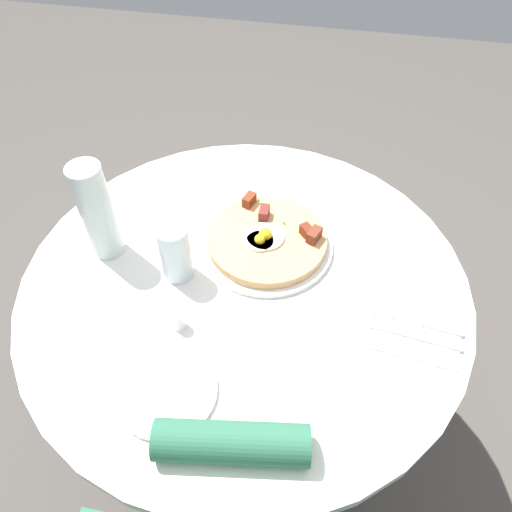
{
  "coord_description": "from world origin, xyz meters",
  "views": [
    {
      "loc": [
        0.15,
        -0.66,
        1.59
      ],
      "look_at": [
        0.02,
        0.05,
        0.77
      ],
      "focal_mm": 34.33,
      "sensor_mm": 36.0,
      "label": 1
    }
  ],
  "objects": [
    {
      "name": "bread_plate",
      "position": [
        -0.09,
        -0.29,
        0.75
      ],
      "size": [
        0.19,
        0.19,
        0.01
      ],
      "primitive_type": "cylinder",
      "color": "white",
      "rests_on": "dining_table"
    },
    {
      "name": "ground_plane",
      "position": [
        0.0,
        0.0,
        0.0
      ],
      "size": [
        6.0,
        6.0,
        0.0
      ],
      "primitive_type": "plane",
      "color": "#4C4742"
    },
    {
      "name": "breakfast_pizza",
      "position": [
        0.03,
        0.11,
        0.77
      ],
      "size": [
        0.28,
        0.28,
        0.05
      ],
      "color": "tan",
      "rests_on": "pizza_plate"
    },
    {
      "name": "knife",
      "position": [
        0.37,
        -0.09,
        0.76
      ],
      "size": [
        0.18,
        0.04,
        0.0
      ],
      "primitive_type": "cube",
      "rotation": [
        0.0,
        0.0,
        3.01
      ],
      "color": "silver",
      "rests_on": "napkin"
    },
    {
      "name": "water_bottle",
      "position": [
        -0.33,
        0.03,
        0.87
      ],
      "size": [
        0.07,
        0.07,
        0.24
      ],
      "primitive_type": "cylinder",
      "color": "silver",
      "rests_on": "dining_table"
    },
    {
      "name": "pizza_plate",
      "position": [
        0.03,
        0.1,
        0.76
      ],
      "size": [
        0.31,
        0.31,
        0.01
      ],
      "primitive_type": "cylinder",
      "color": "white",
      "rests_on": "dining_table"
    },
    {
      "name": "water_glass",
      "position": [
        -0.15,
        -0.01,
        0.82
      ],
      "size": [
        0.07,
        0.07,
        0.14
      ],
      "primitive_type": "cylinder",
      "color": "silver",
      "rests_on": "dining_table"
    },
    {
      "name": "salt_shaker",
      "position": [
        -0.11,
        -0.15,
        0.77
      ],
      "size": [
        0.03,
        0.03,
        0.05
      ],
      "primitive_type": "cylinder",
      "color": "white",
      "rests_on": "dining_table"
    },
    {
      "name": "dining_table",
      "position": [
        0.0,
        0.0,
        0.57
      ],
      "size": [
        0.99,
        0.99,
        0.75
      ],
      "color": "silver",
      "rests_on": "ground_plane"
    },
    {
      "name": "fork",
      "position": [
        0.37,
        -0.05,
        0.76
      ],
      "size": [
        0.18,
        0.04,
        0.0
      ],
      "primitive_type": "cube",
      "rotation": [
        0.0,
        0.0,
        3.01
      ],
      "color": "silver",
      "rests_on": "napkin"
    },
    {
      "name": "napkin",
      "position": [
        0.37,
        -0.07,
        0.75
      ],
      "size": [
        0.19,
        0.16,
        0.0
      ],
      "primitive_type": "cube",
      "rotation": [
        0.0,
        0.0,
        3.01
      ],
      "color": "white",
      "rests_on": "dining_table"
    }
  ]
}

